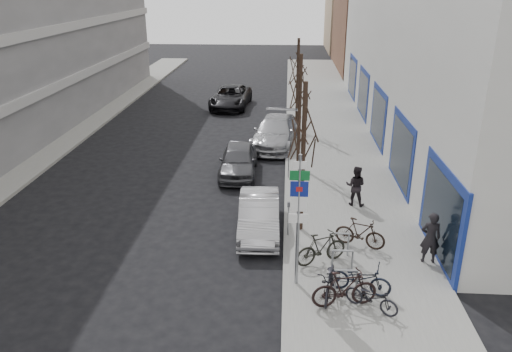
# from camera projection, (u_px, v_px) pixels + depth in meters

# --- Properties ---
(ground) EXTENTS (120.00, 120.00, 0.00)m
(ground) POSITION_uv_depth(u_px,v_px,m) (216.00, 284.00, 15.05)
(ground) COLOR black
(ground) RESTS_ON ground
(sidewalk_east) EXTENTS (5.00, 70.00, 0.15)m
(sidewalk_east) POSITION_uv_depth(u_px,v_px,m) (337.00, 169.00, 24.05)
(sidewalk_east) COLOR slate
(sidewalk_east) RESTS_ON ground
(sidewalk_west) EXTENTS (3.00, 70.00, 0.15)m
(sidewalk_west) POSITION_uv_depth(u_px,v_px,m) (26.00, 162.00, 24.95)
(sidewalk_west) COLOR slate
(sidewalk_west) RESTS_ON ground
(brick_building_far) EXTENTS (12.00, 14.00, 8.00)m
(brick_building_far) POSITION_uv_depth(u_px,v_px,m) (398.00, 29.00, 49.97)
(brick_building_far) COLOR brown
(brick_building_far) RESTS_ON ground
(tan_building_far) EXTENTS (13.00, 12.00, 9.00)m
(tan_building_far) POSITION_uv_depth(u_px,v_px,m) (379.00, 14.00, 63.69)
(tan_building_far) COLOR #937A5B
(tan_building_far) RESTS_ON ground
(highway_sign_pole) EXTENTS (0.55, 0.10, 4.20)m
(highway_sign_pole) POSITION_uv_depth(u_px,v_px,m) (298.00, 213.00, 14.00)
(highway_sign_pole) COLOR gray
(highway_sign_pole) RESTS_ON ground
(bike_rack) EXTENTS (0.66, 2.26, 0.83)m
(bike_rack) POSITION_uv_depth(u_px,v_px,m) (342.00, 259.00, 15.14)
(bike_rack) COLOR gray
(bike_rack) RESTS_ON sidewalk_east
(tree_near) EXTENTS (1.80, 1.80, 5.50)m
(tree_near) POSITION_uv_depth(u_px,v_px,m) (304.00, 123.00, 16.65)
(tree_near) COLOR black
(tree_near) RESTS_ON ground
(tree_mid) EXTENTS (1.80, 1.80, 5.50)m
(tree_mid) POSITION_uv_depth(u_px,v_px,m) (300.00, 85.00, 22.68)
(tree_mid) COLOR black
(tree_mid) RESTS_ON ground
(tree_far) EXTENTS (1.80, 1.80, 5.50)m
(tree_far) POSITION_uv_depth(u_px,v_px,m) (298.00, 63.00, 28.72)
(tree_far) COLOR black
(tree_far) RESTS_ON ground
(meter_front) EXTENTS (0.10, 0.08, 1.27)m
(meter_front) POSITION_uv_depth(u_px,v_px,m) (288.00, 215.00, 17.38)
(meter_front) COLOR gray
(meter_front) RESTS_ON sidewalk_east
(meter_mid) EXTENTS (0.10, 0.08, 1.27)m
(meter_mid) POSITION_uv_depth(u_px,v_px,m) (289.00, 162.00, 22.48)
(meter_mid) COLOR gray
(meter_mid) RESTS_ON sidewalk_east
(meter_back) EXTENTS (0.10, 0.08, 1.27)m
(meter_back) POSITION_uv_depth(u_px,v_px,m) (289.00, 128.00, 27.59)
(meter_back) COLOR gray
(meter_back) RESTS_ON sidewalk_east
(bike_near_left) EXTENTS (0.88, 1.89, 1.11)m
(bike_near_left) POSITION_uv_depth(u_px,v_px,m) (330.00, 278.00, 14.08)
(bike_near_left) COLOR black
(bike_near_left) RESTS_ON sidewalk_east
(bike_near_right) EXTENTS (1.93, 0.92, 1.13)m
(bike_near_right) POSITION_uv_depth(u_px,v_px,m) (345.00, 288.00, 13.61)
(bike_near_right) COLOR black
(bike_near_right) RESTS_ON sidewalk_east
(bike_mid_curb) EXTENTS (1.89, 1.03, 1.10)m
(bike_mid_curb) POSITION_uv_depth(u_px,v_px,m) (360.00, 276.00, 14.21)
(bike_mid_curb) COLOR black
(bike_mid_curb) RESTS_ON sidewalk_east
(bike_mid_inner) EXTENTS (1.84, 1.31, 1.09)m
(bike_mid_inner) POSITION_uv_depth(u_px,v_px,m) (321.00, 248.00, 15.72)
(bike_mid_inner) COLOR black
(bike_mid_inner) RESTS_ON sidewalk_east
(bike_far_curb) EXTENTS (1.54, 1.18, 0.93)m
(bike_far_curb) POSITION_uv_depth(u_px,v_px,m) (372.00, 295.00, 13.49)
(bike_far_curb) COLOR black
(bike_far_curb) RESTS_ON sidewalk_east
(bike_far_inner) EXTENTS (1.78, 1.10, 1.04)m
(bike_far_inner) POSITION_uv_depth(u_px,v_px,m) (360.00, 233.00, 16.70)
(bike_far_inner) COLOR black
(bike_far_inner) RESTS_ON sidewalk_east
(parked_car_front) EXTENTS (1.59, 4.14, 1.34)m
(parked_car_front) POSITION_uv_depth(u_px,v_px,m) (259.00, 215.00, 17.94)
(parked_car_front) COLOR #ACACB2
(parked_car_front) RESTS_ON ground
(parked_car_mid) EXTENTS (1.79, 4.22, 1.42)m
(parked_car_mid) POSITION_uv_depth(u_px,v_px,m) (238.00, 160.00, 23.32)
(parked_car_mid) COLOR #45464A
(parked_car_mid) RESTS_ON ground
(parked_car_back) EXTENTS (2.86, 5.62, 1.56)m
(parked_car_back) POSITION_uv_depth(u_px,v_px,m) (275.00, 132.00, 27.37)
(parked_car_back) COLOR #9C9CA0
(parked_car_back) RESTS_ON ground
(lane_car) EXTENTS (2.81, 5.55, 1.50)m
(lane_car) POSITION_uv_depth(u_px,v_px,m) (231.00, 97.00, 35.77)
(lane_car) COLOR black
(lane_car) RESTS_ON ground
(pedestrian_near) EXTENTS (0.64, 0.44, 1.72)m
(pedestrian_near) POSITION_uv_depth(u_px,v_px,m) (430.00, 238.00, 15.67)
(pedestrian_near) COLOR black
(pedestrian_near) RESTS_ON sidewalk_east
(pedestrian_far) EXTENTS (0.70, 0.56, 1.66)m
(pedestrian_far) POSITION_uv_depth(u_px,v_px,m) (356.00, 186.00, 19.73)
(pedestrian_far) COLOR black
(pedestrian_far) RESTS_ON sidewalk_east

